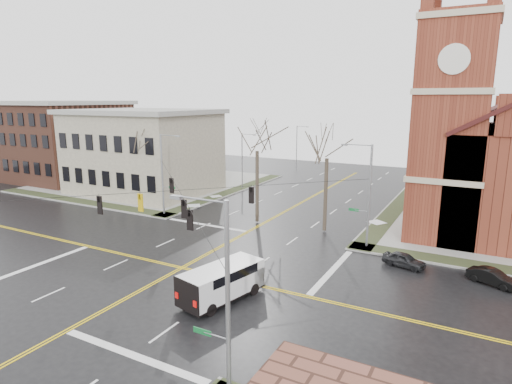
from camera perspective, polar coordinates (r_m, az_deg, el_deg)
The scene contains 18 objects.
ground at distance 34.35m, azimuth -9.85°, elevation -9.93°, with size 120.00×120.00×0.00m, color black.
sidewalks at distance 34.32m, azimuth -9.85°, elevation -9.81°, with size 80.00×80.00×0.17m.
road_markings at distance 34.35m, azimuth -9.85°, elevation -9.92°, with size 100.00×100.00×0.01m.
civic_building_a at distance 61.83m, azimuth -14.73°, elevation 5.05°, with size 18.00×14.00×11.00m, color gray.
civic_building_b at distance 77.96m, azimuth -24.63°, elevation 6.13°, with size 18.00×16.00×12.00m, color brown.
signal_pole_ne at distance 38.16m, azimuth 14.63°, elevation -0.11°, with size 2.75×0.22×9.00m.
signal_pole_nw at distance 48.58m, azimuth -12.24°, elevation 2.62°, with size 2.75×0.22×9.00m.
signal_pole_se at distance 17.75m, azimuth -4.28°, elevation -14.34°, with size 2.75×0.22×9.00m.
span_wires at distance 32.54m, azimuth -10.25°, elevation 0.24°, with size 23.02×23.02×0.03m.
traffic_signals at distance 32.20m, azimuth -10.93°, elevation -1.29°, with size 8.21×8.26×1.30m.
streetlight_north_a at distance 61.62m, azimuth -1.74°, elevation 4.45°, with size 2.30×0.20×8.00m.
streetlight_north_b at distance 79.43m, azimuth 5.54°, elevation 6.17°, with size 2.30×0.20×8.00m.
cargo_van at distance 28.61m, azimuth -4.21°, elevation -11.55°, with size 3.66×6.33×2.27m.
parked_car_a at distance 35.83m, azimuth 19.14°, elevation -8.54°, with size 1.32×3.29×1.12m, color black.
parked_car_b at distance 35.06m, azimuth 29.02°, elevation -9.92°, with size 1.18×3.38×1.11m, color black.
tree_nw_far at distance 52.59m, azimuth -14.05°, elevation 6.04°, with size 4.00×4.00×10.31m.
tree_nw_near at distance 44.06m, azimuth 0.15°, elevation 6.12°, with size 4.00×4.00×11.24m.
tree_ne at distance 41.49m, azimuth 9.45°, elevation 5.09°, with size 4.00×4.00×10.76m.
Camera 1 is at (19.96, -24.81, 12.90)m, focal length 30.00 mm.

